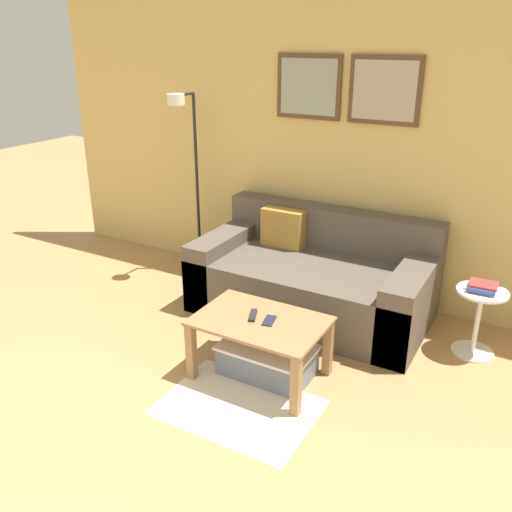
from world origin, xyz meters
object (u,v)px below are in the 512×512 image
coffee_table (260,331)px  side_table (478,316)px  couch (313,279)px  floor_lamp (190,175)px  book_stack (482,287)px  storage_bin (267,359)px  remote_control (253,315)px  cell_phone (269,321)px

coffee_table → side_table: 1.55m
coffee_table → side_table: side_table is taller
coffee_table → couch: bearing=94.5°
couch → floor_lamp: bearing=173.3°
coffee_table → book_stack: size_ratio=3.63×
couch → storage_bin: (0.11, -0.96, -0.18)m
side_table → remote_control: bearing=-141.6°
remote_control → cell_phone: 0.12m
side_table → remote_control: size_ratio=3.28×
coffee_table → storage_bin: coffee_table is taller
storage_bin → side_table: 1.51m
coffee_table → cell_phone: cell_phone is taller
book_stack → remote_control: book_stack is taller
book_stack → remote_control: bearing=-141.5°
book_stack → cell_phone: book_stack is taller
remote_control → cell_phone: bearing=-22.9°
floor_lamp → storage_bin: bearing=-38.6°
book_stack → coffee_table: bearing=-139.8°
storage_bin → side_table: bearing=39.4°
couch → remote_control: 1.01m
side_table → book_stack: bearing=-169.6°
storage_bin → floor_lamp: 1.98m
storage_bin → cell_phone: bearing=-48.9°
floor_lamp → cell_phone: (1.43, -1.15, -0.52)m
storage_bin → remote_control: remote_control is taller
floor_lamp → remote_control: (1.31, -1.15, -0.52)m
coffee_table → side_table: (1.18, 1.00, -0.04)m
storage_bin → couch: bearing=96.4°
coffee_table → floor_lamp: bearing=139.7°
remote_control → cell_phone: (0.12, -0.00, -0.01)m
side_table → book_stack: 0.22m
coffee_table → cell_phone: (0.06, 0.01, 0.09)m
remote_control → cell_phone: size_ratio=1.07×
couch → coffee_table: (0.08, -1.01, 0.05)m
floor_lamp → side_table: bearing=-3.7°
floor_lamp → couch: bearing=-6.7°
side_table → book_stack: size_ratio=2.14×
coffee_table → storage_bin: bearing=59.2°
couch → cell_phone: (0.14, -1.00, 0.14)m
coffee_table → cell_phone: bearing=11.6°
remote_control → floor_lamp: bearing=115.8°
book_stack → couch: bearing=179.3°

